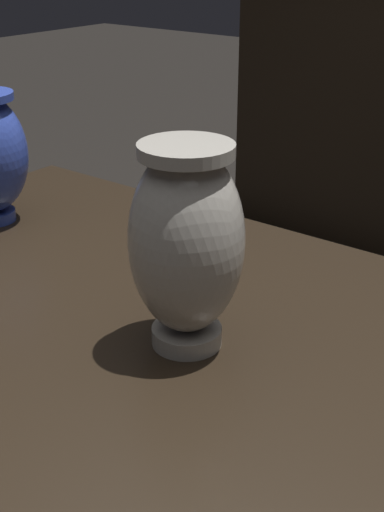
{
  "coord_description": "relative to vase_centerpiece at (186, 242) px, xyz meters",
  "views": [
    {
      "loc": [
        0.42,
        -0.55,
        1.22
      ],
      "look_at": [
        0.0,
        -0.01,
        0.9
      ],
      "focal_mm": 49.19,
      "sensor_mm": 36.0,
      "label": 1
    }
  ],
  "objects": [
    {
      "name": "vase_centerpiece",
      "position": [
        0.0,
        0.0,
        0.0
      ],
      "size": [
        0.12,
        0.12,
        0.23
      ],
      "color": "gray",
      "rests_on": "display_plinth"
    }
  ]
}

